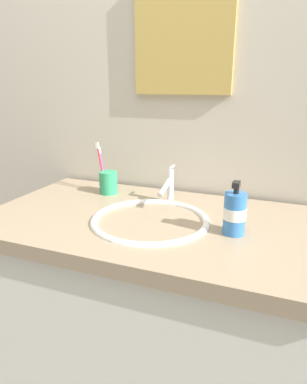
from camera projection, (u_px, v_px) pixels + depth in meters
The scene contains 9 objects.
tiled_wall_back at pixel (184, 102), 1.36m from camera, with size 2.32×0.04×2.40m, color beige.
vanity_counter at pixel (150, 322), 1.27m from camera, with size 1.12×0.64×0.84m.
sink_basin at pixel (150, 231), 1.13m from camera, with size 0.39×0.39×0.11m.
faucet at pixel (169, 186), 1.26m from camera, with size 0.02×0.16×0.14m.
toothbrush_cup at pixel (108, 182), 1.39m from camera, with size 0.07×0.07×0.09m, color #2D9966.
toothbrush_purple at pixel (102, 166), 1.40m from camera, with size 0.05×0.04×0.18m.
toothbrush_red at pixel (101, 164), 1.38m from camera, with size 0.04×0.01×0.20m.
soap_dispenser at pixel (235, 213), 1.00m from camera, with size 0.07×0.07×0.16m.
wall_mirror at pixel (183, 38), 1.26m from camera, with size 0.38×0.02×0.40m.
Camera 1 is at (0.40, -0.99, 1.27)m, focal length 31.94 mm.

